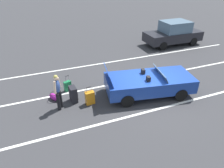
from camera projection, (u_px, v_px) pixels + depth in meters
The scene contains 11 objects.
ground_plane at pixel (148, 93), 9.70m from camera, with size 80.00×80.00×0.00m, color #333335.
lot_line_near at pixel (162, 108), 8.69m from camera, with size 18.00×0.12×0.01m, color silver.
lot_line_mid at pixel (134, 80), 10.85m from camera, with size 18.00×0.12×0.01m, color silver.
lot_line_far at pixel (116, 61), 13.02m from camera, with size 18.00×0.12×0.01m, color silver.
convertible_car at pixel (153, 83), 9.43m from camera, with size 4.38×2.47×1.53m.
suitcase_large_black at pixel (73, 94), 8.96m from camera, with size 0.34×0.50×0.74m.
suitcase_medium_bright at pixel (90, 98), 8.82m from camera, with size 0.42×0.27×0.85m.
suitcase_small_carryon at pixel (68, 86), 9.82m from camera, with size 0.39×0.31×0.85m.
duffel_bag at pixel (55, 97), 9.17m from camera, with size 0.60×0.70×0.34m.
traveler_person at pixel (58, 90), 8.20m from camera, with size 0.39×0.56×1.65m.
parked_sedan_near at pixel (173, 33), 15.43m from camera, with size 4.50×1.88×1.82m.
Camera 1 is at (-4.57, -6.91, 5.35)m, focal length 31.56 mm.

